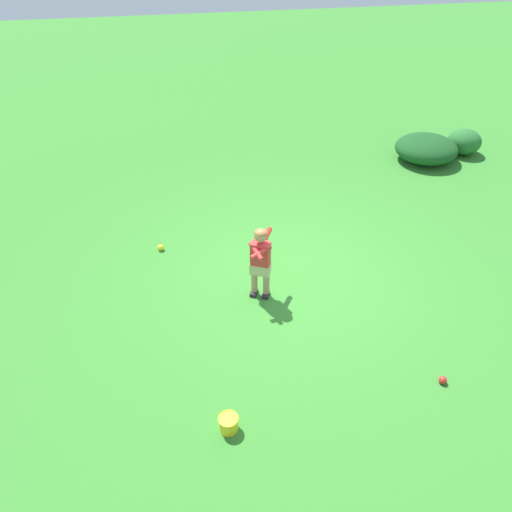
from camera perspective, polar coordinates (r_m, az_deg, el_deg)
ground_plane at (r=7.16m, az=3.97°, el=-2.32°), size 40.00×40.00×0.00m
child_batter at (r=6.42m, az=0.55°, el=-0.12°), size 0.39×0.57×1.08m
play_ball_far_left at (r=7.77m, az=-11.13°, el=0.99°), size 0.10×0.10×0.10m
play_ball_behind_batter at (r=6.11m, az=21.08°, el=-13.43°), size 0.09×0.09×0.09m
toy_bucket at (r=5.33m, az=-3.24°, el=-19.02°), size 0.22×0.22×0.19m
shrub_left_background at (r=10.94m, az=19.36°, el=11.82°), size 1.29×1.24×0.51m
shrub_right_background at (r=11.55m, az=23.26°, el=12.23°), size 0.71×0.68×0.53m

